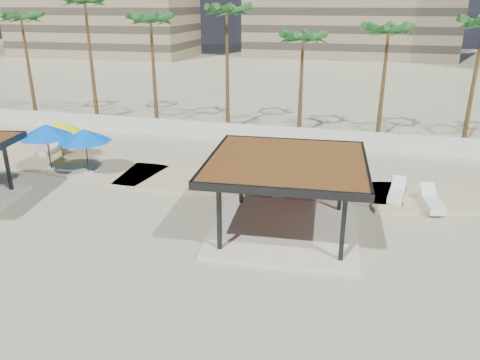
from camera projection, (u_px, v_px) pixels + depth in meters
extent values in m
plane|color=tan|center=(176.00, 235.00, 21.14)|extent=(200.00, 200.00, 0.00)
cube|color=#C6B284|center=(49.00, 161.00, 30.73)|extent=(16.40, 6.19, 0.24)
cube|color=#C6B284|center=(254.00, 184.00, 26.98)|extent=(16.24, 5.11, 0.24)
cube|color=silver|center=(255.00, 133.00, 35.40)|extent=(56.00, 0.30, 1.20)
cube|color=beige|center=(284.00, 229.00, 21.48)|extent=(7.00, 7.00, 0.20)
cube|color=black|center=(219.00, 216.00, 19.06)|extent=(0.19, 0.19, 2.98)
cube|color=black|center=(241.00, 175.00, 23.62)|extent=(0.19, 0.19, 2.98)
cube|color=black|center=(343.00, 226.00, 18.21)|extent=(0.19, 0.19, 2.98)
cube|color=black|center=(341.00, 181.00, 22.77)|extent=(0.19, 0.19, 2.98)
cube|color=brown|center=(287.00, 163.00, 20.34)|extent=(7.21, 7.21, 0.28)
cube|color=black|center=(279.00, 192.00, 17.24)|extent=(6.83, 0.61, 0.34)
cube|color=black|center=(293.00, 142.00, 23.43)|extent=(6.83, 0.61, 0.34)
cube|color=black|center=(212.00, 158.00, 20.91)|extent=(0.61, 6.83, 0.34)
cube|color=black|center=(366.00, 168.00, 19.76)|extent=(0.61, 6.83, 0.34)
cube|color=black|center=(7.00, 165.00, 25.31)|extent=(0.19, 0.19, 2.81)
cylinder|color=beige|center=(52.00, 169.00, 28.79)|extent=(0.56, 0.56, 0.13)
cylinder|color=#262628|center=(49.00, 149.00, 28.33)|extent=(0.08, 0.08, 2.69)
cone|color=blue|center=(46.00, 131.00, 27.92)|extent=(3.94, 3.94, 0.78)
cylinder|color=beige|center=(63.00, 157.00, 31.06)|extent=(0.48, 0.48, 0.11)
cylinder|color=#262628|center=(61.00, 141.00, 30.68)|extent=(0.07, 0.07, 2.29)
cone|color=#F0EC0F|center=(59.00, 127.00, 30.33)|extent=(3.18, 3.18, 0.67)
cylinder|color=beige|center=(293.00, 192.00, 25.26)|extent=(0.51, 0.51, 0.12)
cylinder|color=#262628|center=(293.00, 172.00, 24.85)|extent=(0.07, 0.07, 2.43)
cone|color=maroon|center=(294.00, 154.00, 24.48)|extent=(3.81, 3.81, 0.71)
cylinder|color=beige|center=(89.00, 173.00, 28.17)|extent=(0.54, 0.54, 0.13)
cylinder|color=#262628|center=(87.00, 153.00, 27.74)|extent=(0.07, 0.07, 2.57)
cone|color=blue|center=(85.00, 135.00, 27.35)|extent=(3.74, 3.74, 0.75)
cube|color=white|center=(50.00, 151.00, 32.11)|extent=(0.64, 1.77, 0.25)
cube|color=white|center=(50.00, 149.00, 32.06)|extent=(0.64, 1.77, 0.05)
cube|color=white|center=(56.00, 143.00, 32.61)|extent=(0.59, 0.61, 0.45)
cube|color=white|center=(279.00, 190.00, 25.41)|extent=(0.90, 1.94, 0.26)
cube|color=white|center=(279.00, 187.00, 25.36)|extent=(0.90, 1.94, 0.06)
cube|color=white|center=(280.00, 179.00, 25.95)|extent=(0.70, 0.72, 0.47)
cube|color=white|center=(432.00, 204.00, 23.57)|extent=(1.13, 2.30, 0.31)
cube|color=white|center=(432.00, 201.00, 23.50)|extent=(1.13, 2.30, 0.07)
cube|color=white|center=(428.00, 189.00, 24.20)|extent=(0.84, 0.87, 0.56)
cube|color=white|center=(396.00, 195.00, 24.70)|extent=(1.05, 2.21, 0.30)
cube|color=white|center=(397.00, 192.00, 24.64)|extent=(1.05, 2.21, 0.06)
cube|color=white|center=(399.00, 182.00, 25.26)|extent=(0.80, 0.83, 0.54)
cone|color=brown|center=(29.00, 68.00, 41.06)|extent=(0.36, 0.36, 8.87)
ellipsoid|color=#1E5620|center=(21.00, 18.00, 39.57)|extent=(3.00, 3.00, 1.80)
cone|color=brown|center=(91.00, 62.00, 39.77)|extent=(0.36, 0.36, 10.19)
ellipsoid|color=#1E5620|center=(85.00, 1.00, 38.05)|extent=(3.00, 3.00, 1.80)
cone|color=brown|center=(154.00, 74.00, 38.06)|extent=(0.36, 0.36, 8.81)
ellipsoid|color=#1E5620|center=(150.00, 20.00, 36.58)|extent=(3.00, 3.00, 1.80)
cone|color=brown|center=(227.00, 71.00, 37.25)|extent=(0.36, 0.36, 9.50)
ellipsoid|color=#1E5620|center=(227.00, 11.00, 35.65)|extent=(3.00, 3.00, 1.80)
cone|color=brown|center=(301.00, 87.00, 35.72)|extent=(0.36, 0.36, 7.63)
ellipsoid|color=#1E5620|center=(303.00, 38.00, 34.45)|extent=(3.00, 3.00, 1.80)
cone|color=brown|center=(383.00, 86.00, 34.37)|extent=(0.36, 0.36, 8.24)
ellipsoid|color=#1E5620|center=(389.00, 30.00, 33.00)|extent=(3.00, 3.00, 1.80)
cone|color=brown|center=(473.00, 86.00, 32.50)|extent=(0.36, 0.36, 8.80)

